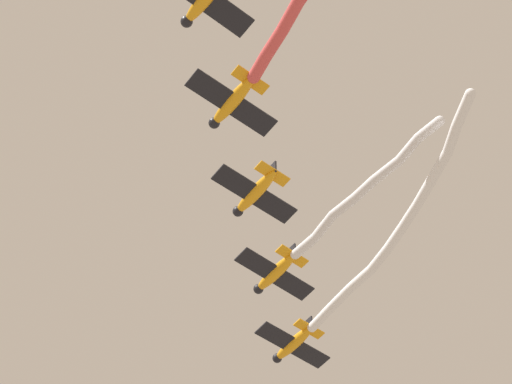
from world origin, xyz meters
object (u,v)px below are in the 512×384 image
(airplane_lead, at_px, (293,344))
(airplane_right_wing, at_px, (255,193))
(airplane_left_wing, at_px, (275,273))
(airplane_slot, at_px, (232,102))

(airplane_lead, bearing_deg, airplane_right_wing, 130.60)
(airplane_lead, distance_m, airplane_left_wing, 8.37)
(airplane_slot, bearing_deg, airplane_left_wing, -48.91)
(airplane_lead, distance_m, airplane_right_wing, 16.75)
(airplane_left_wing, relative_size, airplane_slot, 1.00)
(airplane_lead, xyz_separation_m, airplane_slot, (-14.70, 20.35, 0.75))
(airplane_right_wing, bearing_deg, airplane_left_wing, -48.96)
(airplane_left_wing, distance_m, airplane_slot, 16.74)
(airplane_left_wing, distance_m, airplane_right_wing, 8.37)
(airplane_left_wing, height_order, airplane_slot, airplane_slot)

